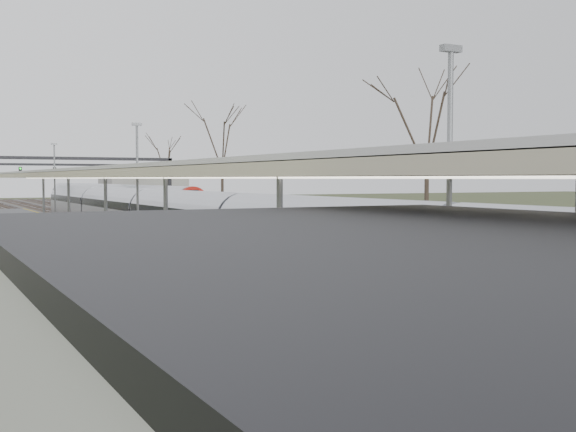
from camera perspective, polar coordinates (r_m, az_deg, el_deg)
track_bed at (r=53.72m, az=-9.66°, el=-0.95°), size 24.00×160.00×0.22m
platform at (r=34.42m, az=-15.50°, el=-2.48°), size 3.50×69.00×1.00m
canopy at (r=29.87m, az=-13.79°, el=3.31°), size 4.10×50.00×3.11m
signal_gantry at (r=82.67m, az=-16.08°, el=3.71°), size 21.00×0.59×6.08m
tree_east_far at (r=48.66m, az=10.95°, el=7.15°), size 5.00×5.00×10.30m
train_near at (r=40.51m, az=-7.78°, el=-0.20°), size 2.62×75.21×3.05m
train_far at (r=88.96m, az=-14.09°, el=1.46°), size 2.62×60.21×3.05m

